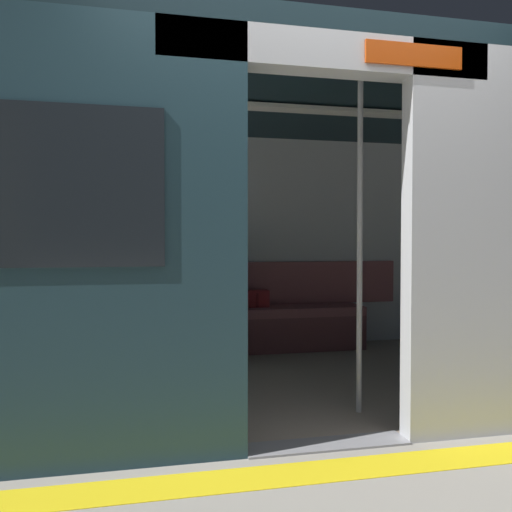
{
  "coord_description": "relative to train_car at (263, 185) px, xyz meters",
  "views": [
    {
      "loc": [
        0.97,
        2.63,
        1.1
      ],
      "look_at": [
        0.09,
        -1.36,
        0.99
      ],
      "focal_mm": 36.32,
      "sensor_mm": 36.0,
      "label": 1
    }
  ],
  "objects": [
    {
      "name": "handbag",
      "position": [
        -0.21,
        -1.21,
        -1.02
      ],
      "size": [
        0.26,
        0.15,
        0.17
      ],
      "color": "maroon",
      "rests_on": "bench_seat"
    },
    {
      "name": "grab_pole_far",
      "position": [
        -0.45,
        0.81,
        -0.45
      ],
      "size": [
        0.04,
        0.04,
        2.18
      ],
      "primitive_type": "cylinder",
      "color": "silver",
      "rests_on": "ground_plane"
    },
    {
      "name": "person_seated",
      "position": [
        0.18,
        -1.08,
        -0.88
      ],
      "size": [
        0.55,
        0.67,
        1.17
      ],
      "color": "#4C8CC6",
      "rests_on": "ground_plane"
    },
    {
      "name": "ground_plane",
      "position": [
        -0.05,
        1.28,
        -1.54
      ],
      "size": [
        60.0,
        60.0,
        0.0
      ],
      "primitive_type": "plane",
      "color": "gray"
    },
    {
      "name": "platform_edge_strip",
      "position": [
        -0.05,
        1.58,
        -1.54
      ],
      "size": [
        8.0,
        0.24,
        0.01
      ],
      "primitive_type": "cube",
      "color": "yellow",
      "rests_on": "ground_plane"
    },
    {
      "name": "book",
      "position": [
        0.48,
        -1.19,
        -1.09
      ],
      "size": [
        0.23,
        0.26,
        0.03
      ],
      "primitive_type": "cube",
      "rotation": [
        0.0,
        0.0,
        0.41
      ],
      "color": "#B22D2D",
      "rests_on": "bench_seat"
    },
    {
      "name": "train_car",
      "position": [
        0.0,
        0.0,
        0.0
      ],
      "size": [
        6.4,
        2.93,
        2.32
      ],
      "color": "silver",
      "rests_on": "ground_plane"
    },
    {
      "name": "grab_pole_door",
      "position": [
        0.34,
        0.89,
        -0.45
      ],
      "size": [
        0.04,
        0.04,
        2.18
      ],
      "primitive_type": "cylinder",
      "color": "silver",
      "rests_on": "ground_plane"
    },
    {
      "name": "bench_seat",
      "position": [
        -0.05,
        -1.13,
        -1.2
      ],
      "size": [
        2.51,
        0.44,
        0.44
      ],
      "color": "#935156",
      "rests_on": "ground_plane"
    }
  ]
}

